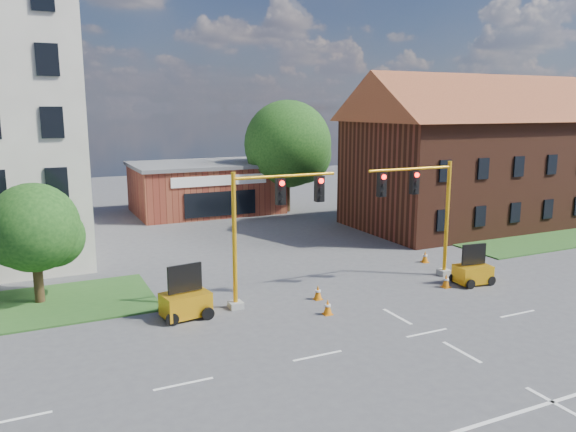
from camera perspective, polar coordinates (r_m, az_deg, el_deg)
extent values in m
plane|color=#49494B|center=(23.79, 13.92, -11.45)|extent=(120.00, 120.00, 0.00)
cube|color=#28551F|center=(42.24, 25.32, -2.29)|extent=(14.00, 4.00, 0.08)
cube|color=maroon|center=(49.47, -8.37, 2.75)|extent=(12.00, 8.00, 4.00)
cube|color=#5D5E60|center=(49.22, -8.44, 5.23)|extent=(12.40, 8.40, 0.30)
cube|color=white|center=(45.49, -6.91, 3.60)|extent=(8.00, 0.10, 0.80)
cube|color=black|center=(45.76, -6.86, 1.24)|extent=(6.00, 0.10, 2.00)
cube|color=#502618|center=(46.27, 19.05, 4.21)|extent=(20.00, 10.00, 8.00)
cylinder|color=#3D2B16|center=(49.00, -0.04, 2.89)|extent=(0.44, 0.44, 4.18)
sphere|color=#153B12|center=(48.61, -0.04, 7.33)|extent=(7.49, 7.49, 7.49)
sphere|color=#153B12|center=(49.60, 1.39, 6.30)|extent=(5.24, 5.24, 5.24)
cylinder|color=#3D2B16|center=(28.44, -24.05, -5.65)|extent=(0.44, 0.44, 2.55)
sphere|color=#153B12|center=(27.90, -24.42, -1.07)|extent=(4.07, 4.07, 4.07)
sphere|color=#153B12|center=(28.33, -22.70, -1.97)|extent=(2.85, 2.85, 2.85)
cube|color=#979892|center=(25.84, -5.34, -8.98)|extent=(0.60, 0.60, 0.30)
cylinder|color=#F6A914|center=(24.99, -5.46, -2.61)|extent=(0.20, 0.20, 6.20)
cylinder|color=#F6A914|center=(25.44, -0.26, 4.09)|extent=(5.00, 0.14, 0.14)
cube|color=black|center=(25.43, -0.77, 2.50)|extent=(0.40, 0.32, 1.20)
cube|color=black|center=(26.31, 3.20, 2.76)|extent=(0.40, 0.32, 1.20)
sphere|color=#FF0C07|center=(25.21, -0.60, 3.34)|extent=(0.24, 0.24, 0.24)
cube|color=#979892|center=(31.75, 15.56, -5.54)|extent=(0.60, 0.60, 0.30)
cylinder|color=#F6A914|center=(31.06, 15.83, -0.31)|extent=(0.20, 0.20, 6.20)
cylinder|color=#F6A914|center=(29.08, 12.38, 4.70)|extent=(5.00, 0.14, 0.14)
cube|color=black|center=(29.31, 12.72, 3.35)|extent=(0.40, 0.32, 1.20)
cube|color=black|center=(28.13, 9.49, 3.16)|extent=(0.40, 0.32, 1.20)
sphere|color=#FF0C07|center=(29.12, 12.97, 4.09)|extent=(0.24, 0.24, 0.24)
cube|color=#F6A914|center=(24.91, -10.35, -8.77)|extent=(2.16, 1.60, 0.99)
cube|color=black|center=(24.55, -10.44, -6.23)|extent=(1.54, 0.36, 1.21)
cube|color=#F6A914|center=(30.53, 18.24, -5.59)|extent=(1.89, 1.37, 0.88)
cube|color=black|center=(30.27, 18.36, -3.72)|extent=(1.38, 0.27, 1.08)
cube|color=orange|center=(25.08, 4.04, -9.90)|extent=(0.38, 0.38, 0.04)
cone|color=orange|center=(24.97, 4.05, -9.19)|extent=(0.40, 0.40, 0.70)
cylinder|color=white|center=(24.94, 4.05, -9.04)|extent=(0.27, 0.27, 0.09)
cube|color=orange|center=(26.92, 3.05, -8.41)|extent=(0.38, 0.38, 0.04)
cone|color=orange|center=(26.81, 3.06, -7.75)|extent=(0.40, 0.40, 0.70)
cylinder|color=white|center=(26.79, 3.06, -7.60)|extent=(0.27, 0.27, 0.09)
cube|color=orange|center=(29.69, 15.73, -6.96)|extent=(0.38, 0.38, 0.04)
cone|color=orange|center=(29.59, 15.76, -6.35)|extent=(0.40, 0.40, 0.70)
cylinder|color=white|center=(29.57, 15.77, -6.22)|extent=(0.27, 0.27, 0.09)
cube|color=orange|center=(34.05, 13.72, -4.57)|extent=(0.38, 0.38, 0.04)
cone|color=orange|center=(33.96, 13.75, -4.03)|extent=(0.40, 0.40, 0.70)
cylinder|color=white|center=(33.94, 13.75, -3.91)|extent=(0.27, 0.27, 0.09)
imported|color=silver|center=(39.91, 14.47, -1.26)|extent=(5.44, 2.64, 1.49)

